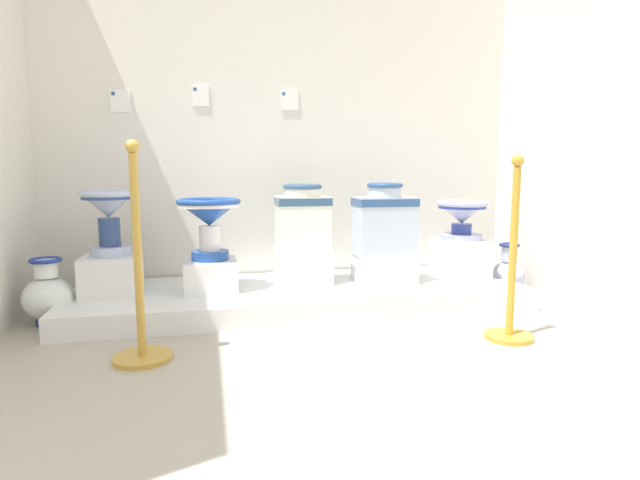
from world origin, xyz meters
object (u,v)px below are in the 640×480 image
at_px(antique_toilet_leftmost, 108,211).
at_px(plinth_block_squat_floral, 383,268).
at_px(stanchion_post_near_right, 511,286).
at_px(decorative_vase_corner, 508,273).
at_px(stanchion_post_near_left, 140,302).
at_px(plinth_block_central_ornate, 211,275).
at_px(plinth_block_leftmost, 112,274).
at_px(antique_toilet_slender_white, 462,214).
at_px(info_placard_third, 289,100).
at_px(antique_toilet_broad_patterned, 302,215).
at_px(info_placard_second, 200,96).
at_px(decorative_vase_spare, 48,295).
at_px(plinth_block_broad_patterned, 303,265).
at_px(antique_toilet_central_ornate, 209,216).
at_px(antique_toilet_squat_floral, 384,219).
at_px(info_placard_first, 120,101).
at_px(plinth_block_slender_white, 460,258).

bearing_deg(antique_toilet_leftmost, plinth_block_squat_floral, -1.92).
bearing_deg(stanchion_post_near_right, decorative_vase_corner, 57.91).
bearing_deg(stanchion_post_near_left, plinth_block_central_ornate, 68.07).
relative_size(plinth_block_central_ornate, decorative_vase_corner, 0.93).
relative_size(plinth_block_leftmost, antique_toilet_slender_white, 1.05).
bearing_deg(info_placard_third, stanchion_post_near_right, -55.75).
bearing_deg(stanchion_post_near_left, antique_toilet_broad_patterned, 43.56).
xyz_separation_m(info_placard_second, info_placard_third, (0.63, 0.00, -0.01)).
xyz_separation_m(antique_toilet_slender_white, decorative_vase_corner, (0.34, -0.08, -0.43)).
distance_m(antique_toilet_slender_white, stanchion_post_near_left, 2.30).
relative_size(antique_toilet_broad_patterned, stanchion_post_near_right, 0.44).
height_order(antique_toilet_broad_patterned, antique_toilet_slender_white, antique_toilet_broad_patterned).
relative_size(info_placard_third, decorative_vase_spare, 0.36).
height_order(plinth_block_broad_patterned, plinth_block_squat_floral, plinth_block_broad_patterned).
height_order(plinth_block_broad_patterned, stanchion_post_near_right, stanchion_post_near_right).
height_order(antique_toilet_central_ornate, antique_toilet_squat_floral, antique_toilet_squat_floral).
relative_size(plinth_block_squat_floral, stanchion_post_near_right, 0.39).
height_order(antique_toilet_broad_patterned, decorative_vase_corner, antique_toilet_broad_patterned).
distance_m(plinth_block_broad_patterned, info_placard_third, 1.23).
height_order(antique_toilet_squat_floral, decorative_vase_corner, antique_toilet_squat_floral).
bearing_deg(antique_toilet_slender_white, stanchion_post_near_left, -157.76).
bearing_deg(antique_toilet_central_ornate, antique_toilet_broad_patterned, 7.00).
bearing_deg(antique_toilet_squat_floral, stanchion_post_near_left, -151.66).
distance_m(antique_toilet_leftmost, info_placard_third, 1.49).
bearing_deg(antique_toilet_squat_floral, antique_toilet_slender_white, 4.90).
relative_size(info_placard_second, stanchion_post_near_right, 0.15).
relative_size(antique_toilet_squat_floral, decorative_vase_spare, 1.24).
distance_m(plinth_block_squat_floral, antique_toilet_slender_white, 0.71).
xyz_separation_m(plinth_block_squat_floral, antique_toilet_squat_floral, (0.00, 0.00, 0.34)).
xyz_separation_m(antique_toilet_broad_patterned, stanchion_post_near_left, (-0.95, -0.91, -0.31)).
distance_m(antique_toilet_squat_floral, antique_toilet_slender_white, 0.61).
distance_m(antique_toilet_squat_floral, stanchion_post_near_right, 1.03).
xyz_separation_m(info_placard_second, stanchion_post_near_left, (-0.30, -1.31, -1.14)).
height_order(plinth_block_broad_patterned, antique_toilet_squat_floral, antique_toilet_squat_floral).
bearing_deg(antique_toilet_slender_white, antique_toilet_leftmost, 179.82).
bearing_deg(stanchion_post_near_left, antique_toilet_central_ornate, 68.07).
bearing_deg(info_placard_first, antique_toilet_broad_patterned, -18.83).
height_order(antique_toilet_squat_floral, info_placard_first, info_placard_first).
xyz_separation_m(plinth_block_squat_floral, stanchion_post_near_left, (-1.50, -0.81, 0.06)).
height_order(antique_toilet_leftmost, plinth_block_squat_floral, antique_toilet_leftmost).
bearing_deg(antique_toilet_squat_floral, antique_toilet_leftmost, 178.08).
relative_size(plinth_block_broad_patterned, decorative_vase_spare, 0.91).
xyz_separation_m(plinth_block_central_ornate, plinth_block_slender_white, (1.78, 0.03, 0.04)).
relative_size(antique_toilet_central_ornate, antique_toilet_slender_white, 1.13).
bearing_deg(info_placard_second, antique_toilet_central_ornate, -86.11).
bearing_deg(info_placard_first, antique_toilet_leftmost, -94.72).
height_order(plinth_block_central_ornate, antique_toilet_central_ornate, antique_toilet_central_ornate).
bearing_deg(plinth_block_slender_white, decorative_vase_spare, -177.14).
bearing_deg(decorative_vase_corner, antique_toilet_slender_white, 167.32).
relative_size(antique_toilet_slender_white, decorative_vase_spare, 0.90).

